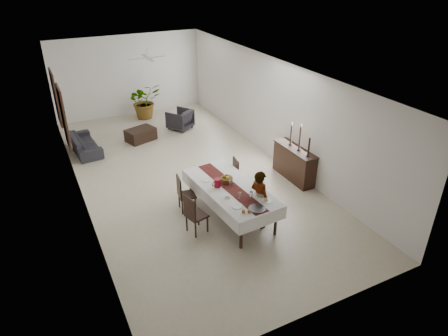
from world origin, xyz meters
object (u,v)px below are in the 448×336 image
(dining_table_top, at_px, (230,188))
(sofa, at_px, (85,143))
(sideboard_body, at_px, (294,164))
(red_pitcher, at_px, (217,183))
(woman, at_px, (259,199))

(dining_table_top, bearing_deg, sofa, 111.07)
(sideboard_body, xyz_separation_m, sofa, (-5.20, 4.71, -0.19))
(sofa, bearing_deg, sideboard_body, -136.43)
(red_pitcher, relative_size, sideboard_body, 0.14)
(dining_table_top, xyz_separation_m, red_pitcher, (-0.28, 0.14, 0.15))
(woman, distance_m, sofa, 6.99)
(dining_table_top, bearing_deg, red_pitcher, 149.04)
(dining_table_top, height_order, woman, woman)
(red_pitcher, height_order, sofa, red_pitcher)
(red_pitcher, bearing_deg, sofa, 113.48)
(dining_table_top, relative_size, red_pitcher, 12.00)
(dining_table_top, height_order, red_pitcher, red_pitcher)
(sideboard_body, relative_size, sofa, 0.82)
(dining_table_top, xyz_separation_m, sideboard_body, (2.56, 0.86, -0.32))
(red_pitcher, bearing_deg, woman, -49.76)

